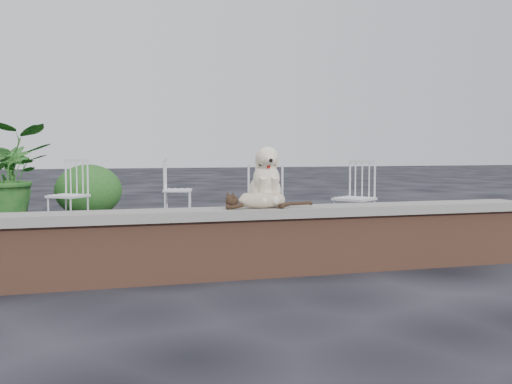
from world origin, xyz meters
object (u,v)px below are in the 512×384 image
object	(u,v)px
chair_d	(354,197)
chair_e	(178,189)
chair_b	(68,195)
potted_plant_a	(5,174)
dog	(265,176)
potted_plant_b	(10,182)
chair_c	(267,204)
cat	(261,199)

from	to	relation	value
chair_d	chair_e	xyz separation A→B (m)	(-1.86, 2.23, 0.00)
chair_b	potted_plant_a	bearing A→B (deg)	171.17
chair_d	dog	bearing A→B (deg)	-76.12
chair_d	chair_b	bearing A→B (deg)	-147.54
chair_d	potted_plant_a	size ratio (longest dim) A/B	0.65
chair_d	potted_plant_b	bearing A→B (deg)	-160.21
chair_d	chair_c	xyz separation A→B (m)	(-1.35, -0.63, 0.00)
potted_plant_a	chair_d	bearing A→B (deg)	-29.45
chair_d	potted_plant_a	world-z (taller)	potted_plant_a
chair_c	potted_plant_b	distance (m)	4.82
cat	chair_b	world-z (taller)	chair_b
cat	chair_d	size ratio (longest dim) A/B	0.96
dog	chair_d	world-z (taller)	dog
chair_c	potted_plant_b	xyz separation A→B (m)	(-2.95, 3.81, 0.09)
dog	chair_b	size ratio (longest dim) A/B	0.56
chair_e	potted_plant_b	distance (m)	2.62
chair_e	potted_plant_b	xyz separation A→B (m)	(-2.45, 0.95, 0.09)
chair_b	chair_e	bearing A→B (deg)	62.07
chair_d	cat	bearing A→B (deg)	-75.27
potted_plant_a	potted_plant_b	bearing A→B (deg)	89.95
chair_b	chair_c	xyz separation A→B (m)	(2.10, -2.15, 0.00)
dog	chair_c	size ratio (longest dim) A/B	0.56
potted_plant_b	cat	bearing A→B (deg)	-65.42
chair_b	chair_d	world-z (taller)	same
cat	potted_plant_a	world-z (taller)	potted_plant_a
cat	potted_plant_b	distance (m)	5.83
cat	chair_c	bearing A→B (deg)	76.43
chair_c	dog	bearing A→B (deg)	94.54
chair_d	potted_plant_b	distance (m)	5.35
chair_c	potted_plant_b	bearing A→B (deg)	-29.21
cat	chair_b	xyz separation A→B (m)	(-1.57, 3.64, -0.19)
dog	chair_d	bearing A→B (deg)	53.52
chair_b	potted_plant_a	size ratio (longest dim) A/B	0.65
chair_b	potted_plant_a	distance (m)	1.28
chair_c	cat	bearing A→B (deg)	93.52
chair_c	chair_e	bearing A→B (deg)	-56.95
cat	potted_plant_b	world-z (taller)	potted_plant_b
potted_plant_b	dog	bearing A→B (deg)	-64.07
dog	potted_plant_b	world-z (taller)	potted_plant_b
dog	chair_c	distance (m)	1.47
chair_c	potted_plant_a	size ratio (longest dim) A/B	0.65
cat	chair_e	size ratio (longest dim) A/B	0.96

